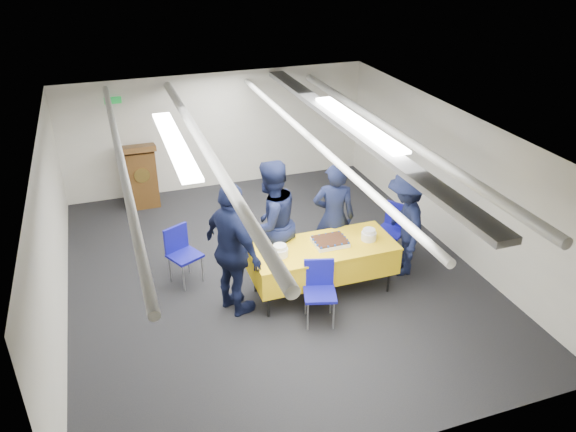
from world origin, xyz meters
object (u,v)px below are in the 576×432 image
object	(u,v)px
sailor_a	(334,217)
sailor_b	(270,224)
chair_left	(181,249)
sailor_d	(405,224)
chair_right	(394,225)
sheet_cake	(330,241)
sailor_c	(233,250)
podium	(141,175)
serving_table	(323,259)
chair_near	(319,285)

from	to	relation	value
sailor_a	sailor_b	xyz separation A→B (m)	(-1.01, -0.04, 0.09)
chair_left	sailor_d	distance (m)	3.34
chair_right	sailor_d	world-z (taller)	sailor_d
chair_left	chair_right	bearing A→B (deg)	-6.14
sheet_cake	chair_left	size ratio (longest dim) A/B	0.55
chair_right	sailor_c	world-z (taller)	sailor_c
podium	sailor_b	bearing A→B (deg)	-64.71
serving_table	sailor_b	bearing A→B (deg)	138.56
sheet_cake	sailor_b	world-z (taller)	sailor_b
sailor_d	sailor_c	bearing A→B (deg)	-71.83
serving_table	sailor_c	size ratio (longest dim) A/B	1.08
chair_right	sailor_b	size ratio (longest dim) A/B	0.45
sheet_cake	sailor_c	world-z (taller)	sailor_c
chair_near	sailor_b	world-z (taller)	sailor_b
chair_near	sailor_a	distance (m)	1.36
chair_right	sailor_a	bearing A→B (deg)	-177.40
sailor_c	chair_right	bearing A→B (deg)	-98.81
chair_left	sailor_b	bearing A→B (deg)	-19.43
sheet_cake	chair_right	distance (m)	1.51
chair_near	sailor_c	size ratio (longest dim) A/B	0.45
sheet_cake	podium	bearing A→B (deg)	120.94
chair_near	chair_right	size ratio (longest dim) A/B	1.00
sheet_cake	chair_right	xyz separation A→B (m)	(1.36, 0.60, -0.28)
serving_table	chair_right	world-z (taller)	chair_right
chair_right	chair_left	bearing A→B (deg)	173.86
serving_table	sailor_a	size ratio (longest dim) A/B	1.19
sheet_cake	sailor_a	xyz separation A→B (m)	(0.29, 0.55, 0.06)
sailor_a	sailor_b	world-z (taller)	sailor_b
sheet_cake	sailor_b	size ratio (longest dim) A/B	0.25
serving_table	sailor_a	world-z (taller)	sailor_a
podium	chair_left	distance (m)	2.80
chair_near	sailor_c	distance (m)	1.23
sailor_b	sailor_c	distance (m)	0.88
sailor_a	sailor_d	bearing A→B (deg)	173.69
sailor_a	sailor_b	bearing A→B (deg)	21.14
sailor_d	sailor_a	bearing A→B (deg)	-100.02
chair_left	sheet_cake	bearing A→B (deg)	-25.91
chair_right	sailor_a	distance (m)	1.12
chair_left	sailor_c	distance (m)	1.22
sailor_c	chair_left	bearing A→B (deg)	7.98
sailor_a	sailor_b	size ratio (longest dim) A/B	0.91
sailor_b	sailor_c	xyz separation A→B (m)	(-0.69, -0.55, -0.00)
podium	chair_left	xyz separation A→B (m)	(0.27, -2.78, -0.08)
chair_near	chair_right	xyz separation A→B (m)	(1.75, 1.18, 0.00)
serving_table	sailor_a	distance (m)	0.76
chair_left	sailor_d	size ratio (longest dim) A/B	0.53
sailor_c	sheet_cake	bearing A→B (deg)	-110.35
serving_table	sailor_b	world-z (taller)	sailor_b
chair_left	podium	bearing A→B (deg)	95.56
sheet_cake	sailor_a	distance (m)	0.62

